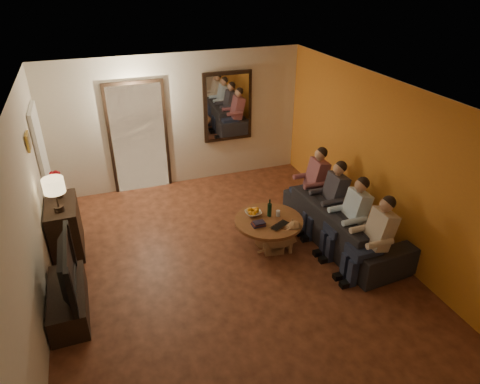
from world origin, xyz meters
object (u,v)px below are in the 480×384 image
object	(u,v)px
bowl	(253,213)
person_a	(375,242)
tv_stand	(69,301)
wine_bottle	(270,208)
table_lamp	(56,195)
dog	(280,237)
laptop	(282,227)
coffee_table	(268,231)
tv	(60,269)
dresser	(65,227)
person_d	(313,186)
person_b	(351,220)
sofa	(344,223)
person_c	(330,202)

from	to	relation	value
bowl	person_a	bearing A→B (deg)	-49.90
tv_stand	wine_bottle	distance (m)	3.19
bowl	table_lamp	bearing A→B (deg)	170.51
dog	laptop	xyz separation A→B (m)	(0.02, -0.00, 0.18)
coffee_table	bowl	bearing A→B (deg)	129.29
tv	dresser	bearing A→B (deg)	0.00
dog	laptop	distance (m)	0.18
tv_stand	bowl	world-z (taller)	bowl
table_lamp	person_d	bearing A→B (deg)	-2.16
person_b	person_d	xyz separation A→B (m)	(0.00, 1.20, 0.00)
person_a	person_d	size ratio (longest dim) A/B	1.00
coffee_table	wine_bottle	xyz separation A→B (m)	(0.05, 0.10, 0.38)
bowl	tv	bearing A→B (deg)	-164.54
dresser	sofa	distance (m)	4.40
dresser	tv	xyz separation A→B (m)	(0.00, -1.49, 0.30)
tv_stand	bowl	xyz separation A→B (m)	(2.86, 0.79, 0.29)
dog	coffee_table	world-z (taller)	dog
tv_stand	person_c	size ratio (longest dim) A/B	0.97
tv_stand	dog	bearing A→B (deg)	5.35
coffee_table	bowl	xyz separation A→B (m)	(-0.18, 0.22, 0.26)
tv	person_d	distance (m)	4.26
table_lamp	person_c	size ratio (longest dim) A/B	0.45
tv_stand	sofa	distance (m)	4.22
tv_stand	tv	bearing A→B (deg)	-90.00
dresser	person_a	bearing A→B (deg)	-27.90
person_a	coffee_table	distance (m)	1.69
tv_stand	person_a	bearing A→B (deg)	-9.44
sofa	person_a	distance (m)	0.94
person_b	person_c	world-z (taller)	same
tv_stand	person_b	distance (m)	4.13
person_b	sofa	bearing A→B (deg)	71.57
person_b	wine_bottle	size ratio (longest dim) A/B	3.87
laptop	dresser	bearing A→B (deg)	132.10
table_lamp	coffee_table	xyz separation A→B (m)	(3.04, -0.70, -0.88)
person_b	tv_stand	bearing A→B (deg)	178.84
person_b	laptop	world-z (taller)	person_b
bowl	dog	bearing A→B (deg)	-62.72
sofa	coffee_table	world-z (taller)	sofa
tv	person_d	bearing A→B (deg)	-74.79
sofa	coffee_table	distance (m)	1.22
wine_bottle	bowl	bearing A→B (deg)	152.45
dog	laptop	bearing A→B (deg)	8.73
table_lamp	coffee_table	distance (m)	3.25
table_lamp	bowl	bearing A→B (deg)	-9.49
tv_stand	bowl	distance (m)	2.99
dog	tv	bearing A→B (deg)	-165.41
person_c	dog	size ratio (longest dim) A/B	2.14
table_lamp	person_a	distance (m)	4.58
person_d	bowl	world-z (taller)	person_d
coffee_table	wine_bottle	world-z (taller)	wine_bottle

